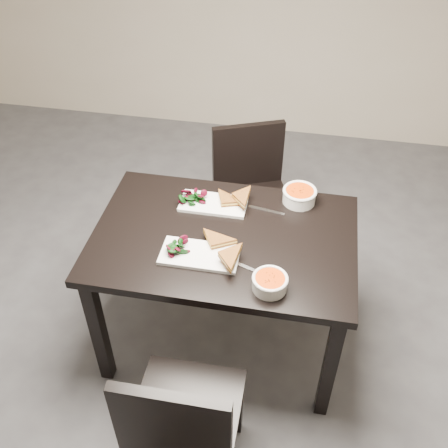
{
  "coord_description": "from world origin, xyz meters",
  "views": [
    {
      "loc": [
        0.67,
        -1.44,
        2.37
      ],
      "look_at": [
        0.34,
        0.29,
        0.82
      ],
      "focal_mm": 42.23,
      "sensor_mm": 36.0,
      "label": 1
    }
  ],
  "objects_px": {
    "chair_near": "(182,421)",
    "plate_far": "(213,204)",
    "soup_bowl_far": "(299,195)",
    "plate_near": "(200,255)",
    "table": "(224,251)",
    "chair_far": "(252,189)",
    "soup_bowl_near": "(270,282)"
  },
  "relations": [
    {
      "from": "chair_near",
      "to": "plate_near",
      "type": "distance_m",
      "value": 0.68
    },
    {
      "from": "soup_bowl_near",
      "to": "plate_near",
      "type": "bearing_deg",
      "value": 158.02
    },
    {
      "from": "table",
      "to": "chair_far",
      "type": "xyz_separation_m",
      "value": [
        0.03,
        0.72,
        -0.17
      ]
    },
    {
      "from": "table",
      "to": "plate_near",
      "type": "height_order",
      "value": "plate_near"
    },
    {
      "from": "table",
      "to": "soup_bowl_near",
      "type": "height_order",
      "value": "soup_bowl_near"
    },
    {
      "from": "table",
      "to": "chair_far",
      "type": "height_order",
      "value": "chair_far"
    },
    {
      "from": "plate_far",
      "to": "plate_near",
      "type": "bearing_deg",
      "value": -88.16
    },
    {
      "from": "chair_near",
      "to": "plate_near",
      "type": "height_order",
      "value": "chair_near"
    },
    {
      "from": "table",
      "to": "plate_far",
      "type": "relative_size",
      "value": 3.72
    },
    {
      "from": "chair_near",
      "to": "soup_bowl_near",
      "type": "height_order",
      "value": "chair_near"
    },
    {
      "from": "plate_far",
      "to": "soup_bowl_far",
      "type": "relative_size",
      "value": 1.94
    },
    {
      "from": "chair_near",
      "to": "plate_far",
      "type": "relative_size",
      "value": 2.63
    },
    {
      "from": "chair_far",
      "to": "plate_near",
      "type": "relative_size",
      "value": 2.49
    },
    {
      "from": "soup_bowl_near",
      "to": "soup_bowl_far",
      "type": "bearing_deg",
      "value": 82.87
    },
    {
      "from": "table",
      "to": "soup_bowl_far",
      "type": "distance_m",
      "value": 0.46
    },
    {
      "from": "chair_near",
      "to": "soup_bowl_far",
      "type": "distance_m",
      "value": 1.17
    },
    {
      "from": "soup_bowl_near",
      "to": "table",
      "type": "bearing_deg",
      "value": 130.7
    },
    {
      "from": "soup_bowl_near",
      "to": "soup_bowl_far",
      "type": "distance_m",
      "value": 0.6
    },
    {
      "from": "chair_near",
      "to": "soup_bowl_far",
      "type": "xyz_separation_m",
      "value": [
        0.33,
        1.08,
        0.31
      ]
    },
    {
      "from": "plate_near",
      "to": "plate_far",
      "type": "bearing_deg",
      "value": 91.84
    },
    {
      "from": "plate_far",
      "to": "table",
      "type": "bearing_deg",
      "value": -66.16
    },
    {
      "from": "chair_far",
      "to": "soup_bowl_far",
      "type": "height_order",
      "value": "chair_far"
    },
    {
      "from": "soup_bowl_far",
      "to": "soup_bowl_near",
      "type": "bearing_deg",
      "value": -97.13
    },
    {
      "from": "chair_far",
      "to": "plate_near",
      "type": "height_order",
      "value": "chair_far"
    },
    {
      "from": "chair_far",
      "to": "plate_near",
      "type": "xyz_separation_m",
      "value": [
        -0.11,
        -0.87,
        0.27
      ]
    },
    {
      "from": "plate_near",
      "to": "plate_far",
      "type": "distance_m",
      "value": 0.36
    },
    {
      "from": "chair_far",
      "to": "plate_far",
      "type": "distance_m",
      "value": 0.59
    },
    {
      "from": "plate_near",
      "to": "soup_bowl_near",
      "type": "height_order",
      "value": "soup_bowl_near"
    },
    {
      "from": "plate_far",
      "to": "chair_near",
      "type": "bearing_deg",
      "value": -85.81
    },
    {
      "from": "chair_far",
      "to": "plate_far",
      "type": "bearing_deg",
      "value": -125.72
    },
    {
      "from": "table",
      "to": "chair_far",
      "type": "distance_m",
      "value": 0.74
    },
    {
      "from": "chair_far",
      "to": "plate_far",
      "type": "xyz_separation_m",
      "value": [
        -0.12,
        -0.51,
        0.27
      ]
    }
  ]
}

